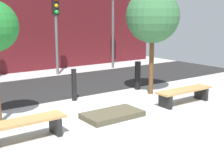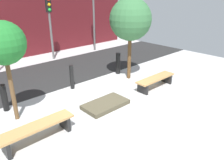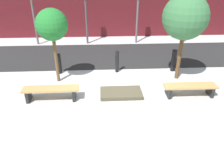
% 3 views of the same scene
% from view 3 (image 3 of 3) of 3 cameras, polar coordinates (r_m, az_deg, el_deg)
% --- Properties ---
extents(ground_plane, '(18.00, 18.00, 0.00)m').
position_cam_3_polar(ground_plane, '(8.27, 2.30, -3.55)').
color(ground_plane, '#AFAFAF').
extents(road_strip, '(18.00, 3.74, 0.01)m').
position_cam_3_polar(road_strip, '(11.92, 0.54, 6.52)').
color(road_strip, '#242424').
rests_on(road_strip, ground).
extents(building_facade, '(16.20, 0.50, 4.41)m').
position_cam_3_polar(building_facade, '(15.13, -0.39, 19.61)').
color(building_facade, '#511419').
rests_on(building_facade, ground).
extents(bench_left, '(1.97, 0.48, 0.48)m').
position_cam_3_polar(bench_left, '(8.02, -15.64, -2.83)').
color(bench_left, black).
rests_on(bench_left, ground).
extents(bench_right, '(1.93, 0.49, 0.44)m').
position_cam_3_polar(bench_right, '(8.46, 19.71, -1.97)').
color(bench_right, black).
rests_on(bench_right, ground).
extents(planter_bed, '(1.54, 0.86, 0.14)m').
position_cam_3_polar(planter_bed, '(8.16, 2.37, -3.42)').
color(planter_bed, '#4B4432').
rests_on(planter_bed, ground).
extents(tree_behind_left_bench, '(1.21, 1.21, 2.95)m').
position_cam_3_polar(tree_behind_left_bench, '(8.65, -15.44, 13.61)').
color(tree_behind_left_bench, brown).
rests_on(tree_behind_left_bench, ground).
extents(tree_behind_right_bench, '(1.74, 1.74, 3.45)m').
position_cam_3_polar(tree_behind_right_bench, '(9.01, 18.61, 15.25)').
color(tree_behind_right_bench, '#54391E').
rests_on(tree_behind_right_bench, ground).
extents(bollard_far_left, '(0.19, 0.19, 0.91)m').
position_cam_3_polar(bollard_far_left, '(9.94, -13.64, 4.13)').
color(bollard_far_left, black).
rests_on(bollard_far_left, ground).
extents(bollard_left, '(0.16, 0.16, 0.99)m').
position_cam_3_polar(bollard_left, '(9.77, 1.33, 4.79)').
color(bollard_left, black).
rests_on(bollard_left, ground).
extents(bollard_center, '(0.21, 0.21, 1.00)m').
position_cam_3_polar(bollard_center, '(10.28, 15.81, 4.92)').
color(bollard_center, black).
rests_on(bollard_center, ground).
extents(traffic_light_west, '(0.28, 0.27, 3.69)m').
position_cam_3_polar(traffic_light_west, '(13.93, -20.33, 18.78)').
color(traffic_light_west, '#5B5B5B').
rests_on(traffic_light_west, ground).
extents(traffic_light_mid_west, '(0.28, 0.27, 3.41)m').
position_cam_3_polar(traffic_light_mid_west, '(13.43, -6.93, 19.13)').
color(traffic_light_mid_west, '#474747').
rests_on(traffic_light_mid_west, ground).
extents(traffic_light_mid_east, '(0.28, 0.27, 3.38)m').
position_cam_3_polar(traffic_light_mid_east, '(13.59, 6.81, 19.16)').
color(traffic_light_mid_east, '#606060').
rests_on(traffic_light_mid_east, ground).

